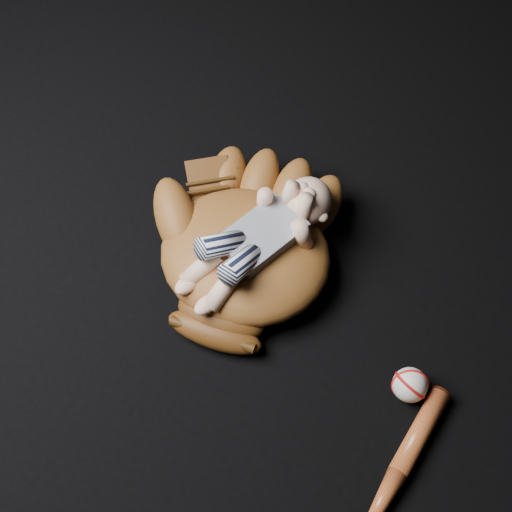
% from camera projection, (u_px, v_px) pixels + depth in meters
% --- Properties ---
extents(baseball_glove, '(0.55, 0.59, 0.15)m').
position_uv_depth(baseball_glove, '(245.00, 250.00, 1.40)').
color(baseball_glove, brown).
rests_on(baseball_glove, ground).
extents(newborn_baby, '(0.22, 0.38, 0.14)m').
position_uv_depth(newborn_baby, '(252.00, 241.00, 1.35)').
color(newborn_baby, beige).
rests_on(newborn_baby, baseball_glove).
extents(baseball_bat, '(0.07, 0.39, 0.04)m').
position_uv_depth(baseball_bat, '(392.00, 484.00, 1.23)').
color(baseball_bat, '#AD4B21').
rests_on(baseball_bat, ground).
extents(baseball, '(0.08, 0.08, 0.07)m').
position_uv_depth(baseball, '(410.00, 385.00, 1.31)').
color(baseball, white).
rests_on(baseball, ground).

